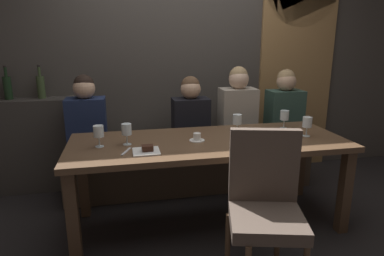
{
  "coord_description": "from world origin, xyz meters",
  "views": [
    {
      "loc": [
        -0.66,
        -2.5,
        1.52
      ],
      "look_at": [
        -0.13,
        0.02,
        0.84
      ],
      "focal_mm": 31.51,
      "sensor_mm": 36.0,
      "label": 1
    }
  ],
  "objects": [
    {
      "name": "wine_glass_end_left",
      "position": [
        -0.64,
        0.01,
        0.86
      ],
      "size": [
        0.08,
        0.08,
        0.16
      ],
      "color": "silver",
      "rests_on": "dining_table"
    },
    {
      "name": "dining_table",
      "position": [
        0.0,
        0.0,
        0.65
      ],
      "size": [
        2.2,
        0.84,
        0.74
      ],
      "color": "#493422",
      "rests_on": "ground"
    },
    {
      "name": "wine_glass_far_right",
      "position": [
        -0.85,
        -0.01,
        0.85
      ],
      "size": [
        0.08,
        0.08,
        0.16
      ],
      "color": "silver",
      "rests_on": "dining_table"
    },
    {
      "name": "wine_glass_near_left",
      "position": [
        0.75,
        0.21,
        0.86
      ],
      "size": [
        0.08,
        0.08,
        0.16
      ],
      "color": "silver",
      "rests_on": "dining_table"
    },
    {
      "name": "arched_door",
      "position": [
        1.35,
        1.15,
        1.36
      ],
      "size": [
        0.9,
        0.05,
        2.55
      ],
      "color": "olive",
      "rests_on": "ground"
    },
    {
      "name": "chair_near_side",
      "position": [
        0.18,
        -0.72,
        0.56
      ],
      "size": [
        0.54,
        0.54,
        0.98
      ],
      "color": "brown",
      "rests_on": "ground"
    },
    {
      "name": "diner_bearded",
      "position": [
        -0.0,
        0.72,
        0.79
      ],
      "size": [
        0.36,
        0.24,
        0.72
      ],
      "color": "black",
      "rests_on": "banquette_bench"
    },
    {
      "name": "ground",
      "position": [
        0.0,
        0.0,
        0.0
      ],
      "size": [
        9.0,
        9.0,
        0.0
      ],
      "primitive_type": "plane",
      "color": "black"
    },
    {
      "name": "wine_bottle_pale_label",
      "position": [
        -1.44,
        1.06,
        1.07
      ],
      "size": [
        0.08,
        0.08,
        0.33
      ],
      "color": "#384728",
      "rests_on": "back_counter"
    },
    {
      "name": "diner_far_end",
      "position": [
        0.48,
        0.69,
        0.83
      ],
      "size": [
        0.36,
        0.24,
        0.81
      ],
      "color": "#9E9384",
      "rests_on": "banquette_bench"
    },
    {
      "name": "wine_glass_center_back",
      "position": [
        0.29,
        0.15,
        0.86
      ],
      "size": [
        0.08,
        0.08,
        0.16
      ],
      "color": "silver",
      "rests_on": "dining_table"
    },
    {
      "name": "wine_bottle_dark_red",
      "position": [
        -1.75,
        1.07,
        1.07
      ],
      "size": [
        0.08,
        0.08,
        0.33
      ],
      "color": "black",
      "rests_on": "back_counter"
    },
    {
      "name": "fork_on_table",
      "position": [
        -0.65,
        -0.16,
        0.74
      ],
      "size": [
        0.08,
        0.16,
        0.01
      ],
      "primitive_type": "cube",
      "rotation": [
        0.0,
        0.0,
        -0.38
      ],
      "color": "silver",
      "rests_on": "dining_table"
    },
    {
      "name": "diner_near_end",
      "position": [
        1.01,
        0.71,
        0.82
      ],
      "size": [
        0.36,
        0.24,
        0.77
      ],
      "color": "#2D473D",
      "rests_on": "banquette_bench"
    },
    {
      "name": "back_wall_tiled",
      "position": [
        0.0,
        1.22,
        1.5
      ],
      "size": [
        6.0,
        0.12,
        3.0
      ],
      "primitive_type": "cube",
      "color": "#423D38",
      "rests_on": "ground"
    },
    {
      "name": "wine_glass_far_left",
      "position": [
        0.82,
        -0.07,
        0.85
      ],
      "size": [
        0.08,
        0.08,
        0.16
      ],
      "color": "silver",
      "rests_on": "dining_table"
    },
    {
      "name": "dessert_plate",
      "position": [
        -0.51,
        -0.2,
        0.75
      ],
      "size": [
        0.19,
        0.19,
        0.05
      ],
      "color": "white",
      "rests_on": "dining_table"
    },
    {
      "name": "diner_redhead",
      "position": [
        -1.0,
        0.73,
        0.81
      ],
      "size": [
        0.36,
        0.24,
        0.76
      ],
      "color": "#192342",
      "rests_on": "banquette_bench"
    },
    {
      "name": "banquette_bench",
      "position": [
        0.0,
        0.7,
        0.23
      ],
      "size": [
        2.5,
        0.44,
        0.45
      ],
      "color": "#4A3C2E",
      "rests_on": "ground"
    },
    {
      "name": "espresso_cup",
      "position": [
        -0.1,
        -0.01,
        0.77
      ],
      "size": [
        0.12,
        0.12,
        0.06
      ],
      "color": "white",
      "rests_on": "dining_table"
    },
    {
      "name": "back_counter",
      "position": [
        -1.55,
        1.04,
        0.47
      ],
      "size": [
        1.1,
        0.28,
        0.95
      ],
      "primitive_type": "cube",
      "color": "#38342F",
      "rests_on": "ground"
    }
  ]
}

